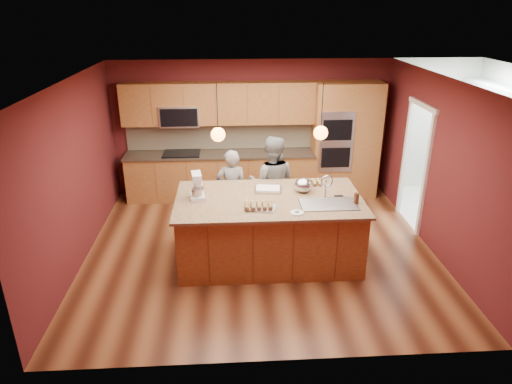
{
  "coord_description": "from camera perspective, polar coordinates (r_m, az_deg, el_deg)",
  "views": [
    {
      "loc": [
        -0.47,
        -6.45,
        3.71
      ],
      "look_at": [
        -0.08,
        -0.1,
        1.04
      ],
      "focal_mm": 32.0,
      "sensor_mm": 36.0,
      "label": 1
    }
  ],
  "objects": [
    {
      "name": "sheet_cake",
      "position": [
        7.02,
        1.5,
        0.36
      ],
      "size": [
        0.45,
        0.36,
        0.05
      ],
      "rotation": [
        0.0,
        0.0,
        -0.13
      ],
      "color": "#B8BABF",
      "rests_on": "island"
    },
    {
      "name": "laundry_room",
      "position": [
        9.21,
        28.47,
        9.01
      ],
      "size": [
        2.6,
        2.7,
        2.7
      ],
      "color": "silver",
      "rests_on": "ground"
    },
    {
      "name": "wall_back",
      "position": [
        9.27,
        -0.53,
        7.98
      ],
      "size": [
        5.5,
        0.0,
        5.5
      ],
      "primitive_type": "plane",
      "rotation": [
        1.57,
        0.0,
        0.0
      ],
      "color": "#52181A",
      "rests_on": "ground"
    },
    {
      "name": "island",
      "position": [
        6.97,
        1.71,
        -4.53
      ],
      "size": [
        2.76,
        1.54,
        1.4
      ],
      "color": "brown",
      "rests_on": "floor"
    },
    {
      "name": "cooling_rack",
      "position": [
        6.43,
        0.61,
        -1.91
      ],
      "size": [
        0.49,
        0.41,
        0.02
      ],
      "primitive_type": "cube",
      "rotation": [
        0.0,
        0.0,
        -0.31
      ],
      "color": "#BABCC2",
      "rests_on": "island"
    },
    {
      "name": "wall_right",
      "position": [
        7.59,
        21.81,
        2.93
      ],
      "size": [
        0.0,
        5.0,
        5.0
      ],
      "primitive_type": "plane",
      "rotation": [
        1.57,
        0.0,
        -1.57
      ],
      "color": "#52181A",
      "rests_on": "ground"
    },
    {
      "name": "ceiling",
      "position": [
        6.55,
        0.63,
        13.85
      ],
      "size": [
        5.5,
        5.5,
        0.0
      ],
      "primitive_type": "plane",
      "rotation": [
        3.14,
        0.0,
        0.0
      ],
      "color": "silver",
      "rests_on": "ground"
    },
    {
      "name": "person_left",
      "position": [
        7.79,
        -3.03,
        0.18
      ],
      "size": [
        0.53,
        0.35,
        1.45
      ],
      "primitive_type": "imported",
      "rotation": [
        0.0,
        0.0,
        3.14
      ],
      "color": "black",
      "rests_on": "floor"
    },
    {
      "name": "phone",
      "position": [
        6.92,
        10.32,
        -0.52
      ],
      "size": [
        0.14,
        0.08,
        0.01
      ],
      "primitive_type": "cube",
      "rotation": [
        0.0,
        0.0,
        0.11
      ],
      "color": "black",
      "rests_on": "island"
    },
    {
      "name": "dryer",
      "position": [
        9.81,
        24.93,
        1.36
      ],
      "size": [
        0.7,
        0.72,
        0.98
      ],
      "primitive_type": "cube",
      "rotation": [
        0.0,
        0.0,
        0.17
      ],
      "color": "silver",
      "rests_on": "floor"
    },
    {
      "name": "cupcakes_left",
      "position": [
        7.2,
        -7.09,
        0.88
      ],
      "size": [
        0.16,
        0.24,
        0.07
      ],
      "primitive_type": null,
      "color": "#AF8C4B",
      "rests_on": "island"
    },
    {
      "name": "tumbler",
      "position": [
        6.71,
        12.43,
        -0.78
      ],
      "size": [
        0.08,
        0.08,
        0.15
      ],
      "primitive_type": "cylinder",
      "color": "#381C10",
      "rests_on": "island"
    },
    {
      "name": "oven_column",
      "position": [
        9.31,
        11.06,
        6.35
      ],
      "size": [
        1.3,
        0.62,
        2.3
      ],
      "color": "brown",
      "rests_on": "floor"
    },
    {
      "name": "person_right",
      "position": [
        7.78,
        1.99,
        1.04
      ],
      "size": [
        0.91,
        0.76,
        1.67
      ],
      "primitive_type": "imported",
      "rotation": [
        0.0,
        0.0,
        2.97
      ],
      "color": "slate",
      "rests_on": "floor"
    },
    {
      "name": "wall_left",
      "position": [
        7.24,
        -21.71,
        2.03
      ],
      "size": [
        0.0,
        5.0,
        5.0
      ],
      "primitive_type": "plane",
      "rotation": [
        1.57,
        0.0,
        1.57
      ],
      "color": "#52181A",
      "rests_on": "ground"
    },
    {
      "name": "doorway_trim",
      "position": [
        8.36,
        19.19,
        2.88
      ],
      "size": [
        0.08,
        1.11,
        2.2
      ],
      "primitive_type": null,
      "color": "white",
      "rests_on": "wall_right"
    },
    {
      "name": "wall_front",
      "position": [
        4.63,
        2.81,
        -7.98
      ],
      "size": [
        5.5,
        0.0,
        5.5
      ],
      "primitive_type": "plane",
      "rotation": [
        -1.57,
        0.0,
        0.0
      ],
      "color": "#52181A",
      "rests_on": "ground"
    },
    {
      "name": "pendant_right",
      "position": [
        6.53,
        8.09,
        7.37
      ],
      "size": [
        0.2,
        0.2,
        0.8
      ],
      "color": "black",
      "rests_on": "ceiling"
    },
    {
      "name": "cupcakes_right",
      "position": [
        7.31,
        7.26,
        1.21
      ],
      "size": [
        0.24,
        0.24,
        0.07
      ],
      "primitive_type": null,
      "color": "#AF8C4B",
      "rests_on": "island"
    },
    {
      "name": "pendant_left",
      "position": [
        6.41,
        -4.77,
        7.21
      ],
      "size": [
        0.2,
        0.2,
        0.8
      ],
      "color": "black",
      "rests_on": "ceiling"
    },
    {
      "name": "washer",
      "position": [
        9.3,
        27.0,
        -0.24
      ],
      "size": [
        0.69,
        0.7,
        0.95
      ],
      "primitive_type": "cube",
      "rotation": [
        0.0,
        0.0,
        0.18
      ],
      "color": "silver",
      "rests_on": "floor"
    },
    {
      "name": "cupcakes_rack",
      "position": [
        6.38,
        0.31,
        -1.68
      ],
      "size": [
        0.41,
        0.25,
        0.07
      ],
      "primitive_type": null,
      "color": "#AF8C4B",
      "rests_on": "island"
    },
    {
      "name": "floor",
      "position": [
        7.46,
        0.54,
        -7.11
      ],
      "size": [
        5.5,
        5.5,
        0.0
      ],
      "primitive_type": "plane",
      "color": "#441F10",
      "rests_on": "ground"
    },
    {
      "name": "stand_mixer",
      "position": [
        6.74,
        -7.39,
        0.54
      ],
      "size": [
        0.24,
        0.31,
        0.39
      ],
      "rotation": [
        0.0,
        0.0,
        0.14
      ],
      "color": "silver",
      "rests_on": "island"
    },
    {
      "name": "plate",
      "position": [
        6.3,
        5.14,
        -2.59
      ],
      "size": [
        0.19,
        0.19,
        0.01
      ],
      "primitive_type": "cylinder",
      "color": "silver",
      "rests_on": "island"
    },
    {
      "name": "cabinet_run",
      "position": [
        9.12,
        -4.73,
        5.26
      ],
      "size": [
        3.74,
        0.64,
        2.3
      ],
      "color": "brown",
      "rests_on": "floor"
    },
    {
      "name": "mixing_bowl",
      "position": [
        6.98,
        5.92,
        0.86
      ],
      "size": [
        0.27,
        0.27,
        0.23
      ],
      "primitive_type": "ellipsoid",
      "color": "silver",
      "rests_on": "island"
    }
  ]
}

